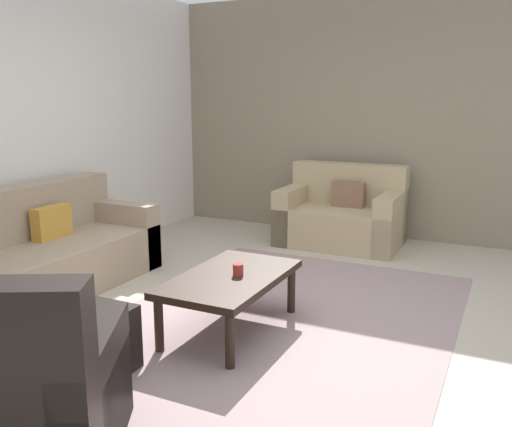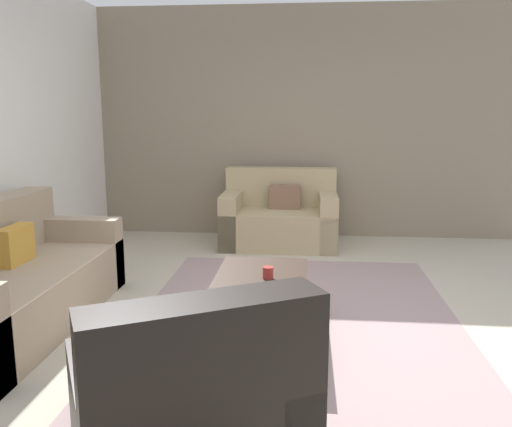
# 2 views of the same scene
# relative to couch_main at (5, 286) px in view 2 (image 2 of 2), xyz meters

# --- Properties ---
(ground_plane) EXTENTS (8.00, 8.00, 0.00)m
(ground_plane) POSITION_rel_couch_main_xyz_m (0.19, -2.11, -0.30)
(ground_plane) COLOR #B2A893
(stone_feature_panel) EXTENTS (0.12, 5.20, 2.80)m
(stone_feature_panel) POSITION_rel_couch_main_xyz_m (3.19, -2.11, 1.10)
(stone_feature_panel) COLOR gray
(stone_feature_panel) RESTS_ON ground_plane
(area_rug) EXTENTS (3.47, 2.41, 0.01)m
(area_rug) POSITION_rel_couch_main_xyz_m (0.19, -2.11, -0.29)
(area_rug) COLOR gray
(area_rug) RESTS_ON ground_plane
(couch_main) EXTENTS (2.04, 0.87, 0.88)m
(couch_main) POSITION_rel_couch_main_xyz_m (0.00, 0.00, 0.00)
(couch_main) COLOR gray
(couch_main) RESTS_ON ground_plane
(couch_loveseat) EXTENTS (0.87, 1.31, 0.88)m
(couch_loveseat) POSITION_rel_couch_main_xyz_m (2.65, -1.86, 0.00)
(couch_loveseat) COLOR tan
(couch_loveseat) RESTS_ON ground_plane
(ottoman) EXTENTS (0.56, 0.56, 0.40)m
(ottoman) POSITION_rel_couch_main_xyz_m (-0.98, -1.35, -0.10)
(ottoman) COLOR black
(ottoman) RESTS_ON ground_plane
(coffee_table) EXTENTS (1.10, 0.64, 0.41)m
(coffee_table) POSITION_rel_couch_main_xyz_m (-0.00, -1.86, 0.06)
(coffee_table) COLOR black
(coffee_table) RESTS_ON ground_plane
(cup) EXTENTS (0.07, 0.07, 0.08)m
(cup) POSITION_rel_couch_main_xyz_m (0.02, -1.91, 0.15)
(cup) COLOR #B2332D
(cup) RESTS_ON coffee_table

